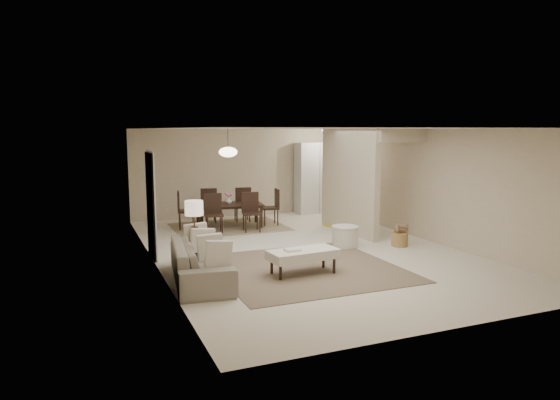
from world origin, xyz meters
name	(u,v)px	position (x,y,z in m)	size (l,w,h in m)	color
floor	(302,250)	(0.00, 0.00, 0.00)	(9.00, 9.00, 0.00)	beige
ceiling	(303,128)	(0.00, 0.00, 2.50)	(9.00, 9.00, 0.00)	white
back_wall	(237,173)	(0.00, 4.50, 1.25)	(6.00, 6.00, 0.00)	#BDAB8F
left_wall	(153,198)	(-3.00, 0.00, 1.25)	(9.00, 9.00, 0.00)	#BDAB8F
right_wall	(423,184)	(3.00, 0.00, 1.25)	(9.00, 9.00, 0.00)	#BDAB8F
partition	(349,181)	(1.80, 1.25, 1.25)	(0.15, 2.50, 2.50)	#BDAB8F
doorway	(151,205)	(-2.97, 0.60, 1.02)	(0.04, 0.90, 2.04)	black
pantry_cabinet	(316,178)	(2.35, 4.15, 1.05)	(1.20, 0.55, 2.10)	silver
flush_light	(330,130)	(2.30, 3.20, 2.46)	(0.44, 0.44, 0.05)	white
living_rug	(306,268)	(-0.53, -1.30, 0.01)	(3.20, 3.20, 0.01)	brown
sofa	(201,262)	(-2.45, -1.30, 0.32)	(0.86, 2.20, 0.64)	gray
ottoman_bench	(303,255)	(-0.73, -1.60, 0.35)	(1.25, 0.65, 0.43)	silver
side_table	(195,257)	(-2.40, -0.67, 0.24)	(0.45, 0.45, 0.49)	black
table_lamp	(194,212)	(-2.40, -0.67, 1.05)	(0.32, 0.32, 0.76)	#4A311F
round_pouf	(345,237)	(0.95, -0.10, 0.22)	(0.57, 0.57, 0.44)	silver
wicker_basket	(400,239)	(2.06, -0.50, 0.15)	(0.34, 0.34, 0.29)	olive
dining_rug	(229,227)	(-0.72, 2.92, 0.01)	(2.80, 2.10, 0.01)	#7E6A4E
dining_table	(229,216)	(-0.72, 2.92, 0.30)	(1.71, 0.95, 0.60)	black
dining_chairs	(229,209)	(-0.72, 2.92, 0.48)	(2.60, 2.03, 0.96)	black
vase	(229,201)	(-0.72, 2.92, 0.68)	(0.16, 0.16, 0.16)	white
yellow_mat	(341,225)	(2.05, 2.02, 0.01)	(0.85, 0.52, 0.01)	yellow
pendant_light	(228,152)	(-0.72, 2.92, 1.92)	(0.46, 0.46, 0.71)	#4A311F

